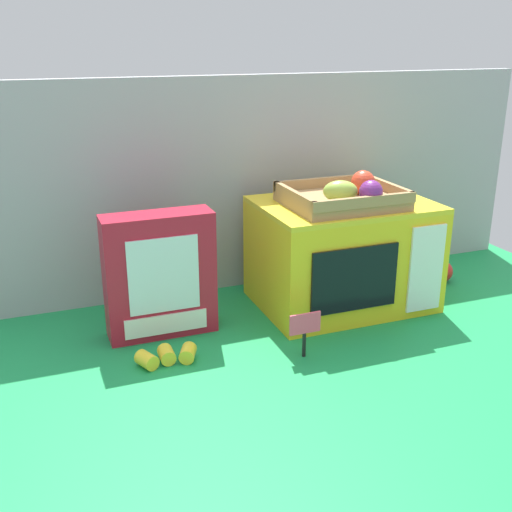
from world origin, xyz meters
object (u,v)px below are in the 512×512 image
(cookie_set_box, at_px, (160,275))
(loose_toy_apple, at_px, (441,271))
(food_groups_crate, at_px, (346,197))
(price_sign, at_px, (305,328))
(toy_microwave, at_px, (342,254))
(loose_toy_banana, at_px, (167,356))

(cookie_set_box, height_order, loose_toy_apple, cookie_set_box)
(food_groups_crate, relative_size, price_sign, 2.58)
(price_sign, bearing_deg, food_groups_crate, 45.09)
(food_groups_crate, distance_m, cookie_set_box, 0.47)
(toy_microwave, xyz_separation_m, cookie_set_box, (-0.46, -0.01, 0.01))
(toy_microwave, height_order, cookie_set_box, cookie_set_box)
(loose_toy_banana, height_order, loose_toy_apple, loose_toy_apple)
(toy_microwave, distance_m, price_sign, 0.31)
(toy_microwave, distance_m, loose_toy_banana, 0.52)
(toy_microwave, relative_size, price_sign, 4.13)
(cookie_set_box, distance_m, loose_toy_apple, 0.79)
(toy_microwave, xyz_separation_m, loose_toy_apple, (0.33, 0.02, -0.10))
(food_groups_crate, height_order, cookie_set_box, food_groups_crate)
(food_groups_crate, height_order, loose_toy_apple, food_groups_crate)
(price_sign, xyz_separation_m, loose_toy_apple, (0.53, 0.25, -0.04))
(cookie_set_box, relative_size, loose_toy_banana, 2.11)
(loose_toy_banana, xyz_separation_m, loose_toy_apple, (0.81, 0.17, 0.01))
(food_groups_crate, xyz_separation_m, cookie_set_box, (-0.44, 0.03, -0.15))
(food_groups_crate, distance_m, price_sign, 0.35)
(food_groups_crate, bearing_deg, cookie_set_box, 176.15)
(toy_microwave, bearing_deg, cookie_set_box, -179.31)
(cookie_set_box, xyz_separation_m, loose_toy_banana, (-0.02, -0.14, -0.12))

